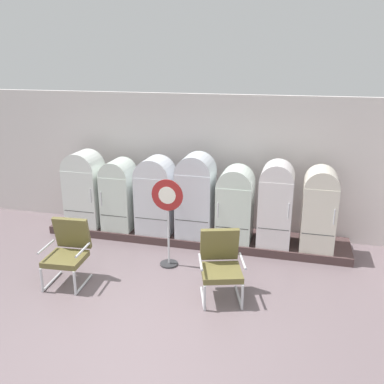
% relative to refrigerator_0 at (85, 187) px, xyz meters
% --- Properties ---
extents(ground, '(12.00, 10.00, 0.05)m').
position_rel_refrigerator_0_xyz_m(ground, '(2.29, -2.89, -1.01)').
color(ground, slate).
extents(back_wall, '(11.76, 0.12, 2.83)m').
position_rel_refrigerator_0_xyz_m(back_wall, '(2.29, 0.77, 0.45)').
color(back_wall, silver).
rests_on(back_wall, ground).
extents(display_plinth, '(5.99, 0.95, 0.16)m').
position_rel_refrigerator_0_xyz_m(display_plinth, '(2.29, 0.14, -0.90)').
color(display_plinth, '#473332').
rests_on(display_plinth, ground).
extents(refrigerator_0, '(0.71, 0.63, 1.56)m').
position_rel_refrigerator_0_xyz_m(refrigerator_0, '(0.00, 0.00, 0.00)').
color(refrigerator_0, white).
rests_on(refrigerator_0, display_plinth).
extents(refrigerator_1, '(0.60, 0.65, 1.43)m').
position_rel_refrigerator_0_xyz_m(refrigerator_1, '(0.75, 0.01, -0.07)').
color(refrigerator_1, silver).
rests_on(refrigerator_1, display_plinth).
extents(refrigerator_2, '(0.71, 0.61, 1.53)m').
position_rel_refrigerator_0_xyz_m(refrigerator_2, '(1.54, -0.01, -0.02)').
color(refrigerator_2, silver).
rests_on(refrigerator_2, display_plinth).
extents(refrigerator_3, '(0.69, 0.64, 1.63)m').
position_rel_refrigerator_0_xyz_m(refrigerator_3, '(2.35, 0.01, 0.04)').
color(refrigerator_3, white).
rests_on(refrigerator_3, display_plinth).
extents(refrigerator_4, '(0.66, 0.67, 1.42)m').
position_rel_refrigerator_0_xyz_m(refrigerator_4, '(3.12, 0.02, -0.07)').
color(refrigerator_4, silver).
rests_on(refrigerator_4, display_plinth).
extents(refrigerator_5, '(0.60, 0.65, 1.57)m').
position_rel_refrigerator_0_xyz_m(refrigerator_5, '(3.87, 0.01, 0.01)').
color(refrigerator_5, white).
rests_on(refrigerator_5, display_plinth).
extents(refrigerator_6, '(0.59, 0.70, 1.50)m').
position_rel_refrigerator_0_xyz_m(refrigerator_6, '(4.64, 0.04, -0.02)').
color(refrigerator_6, silver).
rests_on(refrigerator_6, display_plinth).
extents(armchair_left, '(0.70, 0.75, 1.05)m').
position_rel_refrigerator_0_xyz_m(armchair_left, '(0.72, -1.96, -0.42)').
color(armchair_left, silver).
rests_on(armchair_left, ground).
extents(armchair_right, '(0.79, 0.85, 1.05)m').
position_rel_refrigerator_0_xyz_m(armchair_right, '(3.18, -1.78, -0.42)').
color(armchair_right, silver).
rests_on(armchair_right, ground).
extents(sign_stand, '(0.55, 0.32, 1.58)m').
position_rel_refrigerator_0_xyz_m(sign_stand, '(2.12, -1.04, -0.13)').
color(sign_stand, '#2D2D30').
rests_on(sign_stand, ground).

